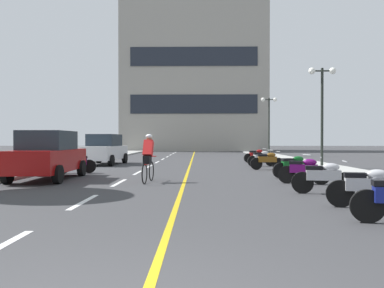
% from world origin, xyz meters
% --- Properties ---
extents(ground_plane, '(140.00, 140.00, 0.00)m').
position_xyz_m(ground_plane, '(0.00, 21.00, 0.00)').
color(ground_plane, '#38383A').
extents(curb_left, '(2.40, 72.00, 0.12)m').
position_xyz_m(curb_left, '(-7.20, 24.00, 0.06)').
color(curb_left, '#A8A8A3').
rests_on(curb_left, ground).
extents(curb_right, '(2.40, 72.00, 0.12)m').
position_xyz_m(curb_right, '(7.20, 24.00, 0.06)').
color(curb_right, '#A8A8A3').
rests_on(curb_right, ground).
extents(lane_dash_1, '(0.14, 2.20, 0.01)m').
position_xyz_m(lane_dash_1, '(-2.00, 6.00, 0.00)').
color(lane_dash_1, silver).
rests_on(lane_dash_1, ground).
extents(lane_dash_2, '(0.14, 2.20, 0.01)m').
position_xyz_m(lane_dash_2, '(-2.00, 10.00, 0.00)').
color(lane_dash_2, silver).
rests_on(lane_dash_2, ground).
extents(lane_dash_3, '(0.14, 2.20, 0.01)m').
position_xyz_m(lane_dash_3, '(-2.00, 14.00, 0.00)').
color(lane_dash_3, silver).
rests_on(lane_dash_3, ground).
extents(lane_dash_4, '(0.14, 2.20, 0.01)m').
position_xyz_m(lane_dash_4, '(-2.00, 18.00, 0.00)').
color(lane_dash_4, silver).
rests_on(lane_dash_4, ground).
extents(lane_dash_5, '(0.14, 2.20, 0.01)m').
position_xyz_m(lane_dash_5, '(-2.00, 22.00, 0.00)').
color(lane_dash_5, silver).
rests_on(lane_dash_5, ground).
extents(lane_dash_6, '(0.14, 2.20, 0.01)m').
position_xyz_m(lane_dash_6, '(-2.00, 26.00, 0.00)').
color(lane_dash_6, silver).
rests_on(lane_dash_6, ground).
extents(lane_dash_7, '(0.14, 2.20, 0.01)m').
position_xyz_m(lane_dash_7, '(-2.00, 30.00, 0.00)').
color(lane_dash_7, silver).
rests_on(lane_dash_7, ground).
extents(lane_dash_8, '(0.14, 2.20, 0.01)m').
position_xyz_m(lane_dash_8, '(-2.00, 34.00, 0.00)').
color(lane_dash_8, silver).
rests_on(lane_dash_8, ground).
extents(lane_dash_9, '(0.14, 2.20, 0.01)m').
position_xyz_m(lane_dash_9, '(-2.00, 38.00, 0.00)').
color(lane_dash_9, silver).
rests_on(lane_dash_9, ground).
extents(lane_dash_10, '(0.14, 2.20, 0.01)m').
position_xyz_m(lane_dash_10, '(-2.00, 42.00, 0.00)').
color(lane_dash_10, silver).
rests_on(lane_dash_10, ground).
extents(lane_dash_11, '(0.14, 2.20, 0.01)m').
position_xyz_m(lane_dash_11, '(-2.00, 46.00, 0.00)').
color(lane_dash_11, silver).
rests_on(lane_dash_11, ground).
extents(centre_line_yellow, '(0.12, 66.00, 0.01)m').
position_xyz_m(centre_line_yellow, '(0.25, 24.00, 0.00)').
color(centre_line_yellow, gold).
rests_on(centre_line_yellow, ground).
extents(office_building, '(19.24, 9.05, 20.14)m').
position_xyz_m(office_building, '(0.14, 49.46, 10.07)').
color(office_building, '#9E998E').
rests_on(office_building, ground).
extents(street_lamp_mid, '(1.46, 0.36, 5.22)m').
position_xyz_m(street_lamp_mid, '(7.34, 17.26, 3.93)').
color(street_lamp_mid, black).
rests_on(street_lamp_mid, curb_right).
extents(street_lamp_far, '(1.46, 0.36, 5.22)m').
position_xyz_m(street_lamp_far, '(7.19, 31.58, 3.93)').
color(street_lamp_far, black).
rests_on(street_lamp_far, curb_right).
extents(parked_car_near, '(2.01, 4.24, 1.82)m').
position_xyz_m(parked_car_near, '(-4.87, 10.99, 0.92)').
color(parked_car_near, black).
rests_on(parked_car_near, ground).
extents(parked_car_mid, '(2.18, 4.32, 1.82)m').
position_xyz_m(parked_car_mid, '(-4.91, 19.62, 0.92)').
color(parked_car_mid, black).
rests_on(parked_car_mid, ground).
extents(motorcycle_1, '(1.68, 0.67, 0.92)m').
position_xyz_m(motorcycle_1, '(4.41, 5.24, 0.47)').
color(motorcycle_1, black).
rests_on(motorcycle_1, ground).
extents(motorcycle_2, '(1.69, 0.62, 0.92)m').
position_xyz_m(motorcycle_2, '(4.17, 7.40, 0.47)').
color(motorcycle_2, black).
rests_on(motorcycle_2, ground).
extents(motorcycle_3, '(1.65, 0.77, 0.92)m').
position_xyz_m(motorcycle_3, '(4.29, 9.74, 0.47)').
color(motorcycle_3, black).
rests_on(motorcycle_3, ground).
extents(motorcycle_4, '(1.69, 0.63, 0.92)m').
position_xyz_m(motorcycle_4, '(4.45, 11.74, 0.47)').
color(motorcycle_4, black).
rests_on(motorcycle_4, ground).
extents(motorcycle_5, '(1.68, 0.64, 0.92)m').
position_xyz_m(motorcycle_5, '(-4.68, 13.65, 0.47)').
color(motorcycle_5, black).
rests_on(motorcycle_5, ground).
extents(motorcycle_6, '(1.70, 0.60, 0.92)m').
position_xyz_m(motorcycle_6, '(4.18, 15.81, 0.47)').
color(motorcycle_6, black).
rests_on(motorcycle_6, ground).
extents(motorcycle_7, '(1.66, 0.74, 0.92)m').
position_xyz_m(motorcycle_7, '(4.30, 18.26, 0.47)').
color(motorcycle_7, black).
rests_on(motorcycle_7, ground).
extents(motorcycle_8, '(1.69, 0.61, 0.92)m').
position_xyz_m(motorcycle_8, '(4.55, 21.73, 0.47)').
color(motorcycle_8, black).
rests_on(motorcycle_8, ground).
extents(cyclist_rider, '(0.43, 1.77, 1.71)m').
position_xyz_m(cyclist_rider, '(-1.02, 10.24, 0.89)').
color(cyclist_rider, black).
rests_on(cyclist_rider, ground).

